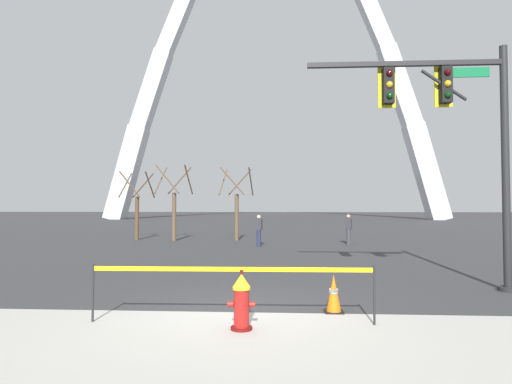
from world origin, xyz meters
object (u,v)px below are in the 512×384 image
(traffic_signal_gantry, at_px, (457,124))
(pedestrian_standing_center, at_px, (348,229))
(monument_arch, at_px, (273,76))
(fire_hydrant, at_px, (242,301))
(pedestrian_walking_left, at_px, (259,230))
(traffic_cone_by_hydrant, at_px, (334,294))

(traffic_signal_gantry, bearing_deg, pedestrian_standing_center, 93.37)
(traffic_signal_gantry, xyz_separation_m, monument_arch, (-5.16, 50.11, 17.37))
(fire_hydrant, bearing_deg, traffic_signal_gantry, 34.22)
(traffic_signal_gantry, distance_m, pedestrian_standing_center, 12.18)
(fire_hydrant, height_order, pedestrian_walking_left, pedestrian_walking_left)
(fire_hydrant, xyz_separation_m, monument_arch, (-0.15, 53.51, 20.97))
(traffic_cone_by_hydrant, relative_size, pedestrian_standing_center, 0.46)
(fire_hydrant, xyz_separation_m, traffic_cone_by_hydrant, (1.68, 1.19, -0.11))
(traffic_signal_gantry, distance_m, monument_arch, 53.28)
(fire_hydrant, height_order, pedestrian_standing_center, pedestrian_standing_center)
(traffic_cone_by_hydrant, xyz_separation_m, traffic_signal_gantry, (3.33, 2.22, 3.71))
(monument_arch, distance_m, pedestrian_standing_center, 43.80)
(monument_arch, distance_m, pedestrian_walking_left, 44.81)
(traffic_cone_by_hydrant, bearing_deg, pedestrian_walking_left, 99.36)
(monument_arch, bearing_deg, traffic_signal_gantry, -84.12)
(pedestrian_walking_left, bearing_deg, traffic_signal_gantry, -62.41)
(fire_hydrant, distance_m, pedestrian_walking_left, 13.75)
(fire_hydrant, bearing_deg, traffic_cone_by_hydrant, 35.20)
(fire_hydrant, distance_m, traffic_signal_gantry, 7.05)
(fire_hydrant, bearing_deg, pedestrian_standing_center, 74.06)
(traffic_cone_by_hydrant, xyz_separation_m, pedestrian_standing_center, (2.64, 13.94, 0.46))
(pedestrian_standing_center, bearing_deg, traffic_cone_by_hydrant, -100.72)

